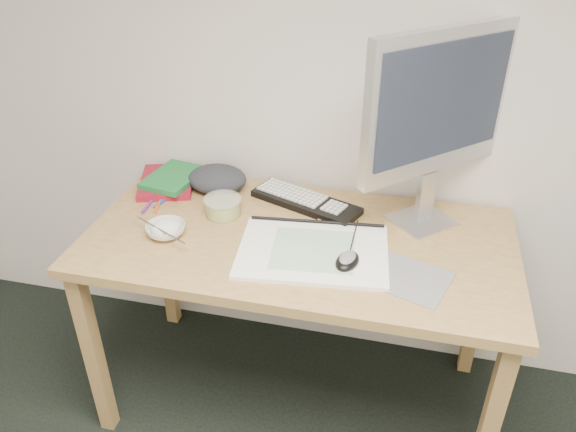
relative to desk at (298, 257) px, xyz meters
name	(u,v)px	position (x,y,z in m)	size (l,w,h in m)	color
desk	(298,257)	(0.00, 0.00, 0.00)	(1.40, 0.70, 0.75)	tan
mousepad	(411,279)	(0.37, -0.14, 0.08)	(0.21, 0.19, 0.00)	slate
sketchpad	(313,252)	(0.06, -0.08, 0.09)	(0.47, 0.33, 0.01)	white
keyboard	(306,202)	(-0.02, 0.21, 0.09)	(0.40, 0.13, 0.02)	black
monitor	(438,108)	(0.39, 0.19, 0.49)	(0.43, 0.42, 0.65)	silver
mouse	(348,258)	(0.18, -0.12, 0.11)	(0.07, 0.11, 0.04)	black
rice_bowl	(166,230)	(-0.43, -0.09, 0.10)	(0.13, 0.13, 0.04)	white
chopsticks	(160,230)	(-0.43, -0.13, 0.13)	(0.02, 0.02, 0.24)	silver
fruit_tub	(223,207)	(-0.29, 0.08, 0.11)	(0.13, 0.13, 0.06)	#E1D74F
book_red	(167,182)	(-0.57, 0.24, 0.10)	(0.20, 0.26, 0.03)	maroon
book_green	(174,177)	(-0.54, 0.23, 0.12)	(0.17, 0.23, 0.02)	#1B6E32
cloth_lump	(217,179)	(-0.37, 0.26, 0.12)	(0.19, 0.15, 0.08)	#23252A
pencil_pink	(310,222)	(0.02, 0.09, 0.09)	(0.01, 0.01, 0.17)	pink
pencil_tan	(325,225)	(0.07, 0.09, 0.09)	(0.01, 0.01, 0.19)	tan
pencil_black	(338,227)	(0.12, 0.09, 0.09)	(0.01, 0.01, 0.17)	black
marker_blue	(164,200)	(-0.53, 0.12, 0.09)	(0.01, 0.01, 0.12)	#2042B0
marker_orange	(159,204)	(-0.53, 0.09, 0.09)	(0.01, 0.01, 0.12)	#DF5B1A
marker_purple	(149,204)	(-0.57, 0.08, 0.09)	(0.01, 0.01, 0.12)	#6B2484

